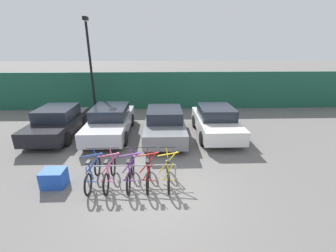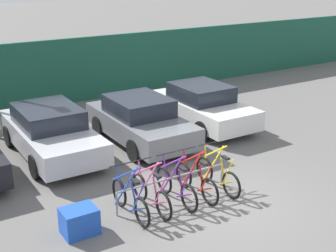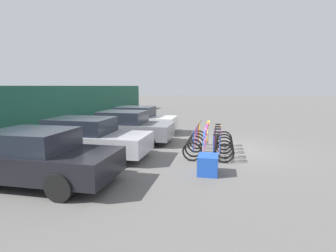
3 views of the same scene
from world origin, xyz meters
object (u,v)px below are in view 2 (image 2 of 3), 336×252
at_px(bicycle_blue, 130,200).
at_px(bicycle_yellow, 217,175).
at_px(bike_rack, 173,181).
at_px(car_white, 202,106).
at_px(bicycle_pink, 151,194).
at_px(bicycle_purple, 176,187).
at_px(car_silver, 50,131).
at_px(car_grey, 140,120).
at_px(cargo_crate, 79,221).
at_px(bicycle_red, 196,181).

relative_size(bicycle_blue, bicycle_yellow, 1.00).
relative_size(bike_rack, car_white, 0.71).
distance_m(bicycle_blue, car_white, 6.31).
bearing_deg(bicycle_pink, bicycle_purple, 1.50).
distance_m(bicycle_purple, car_silver, 4.53).
height_order(car_silver, car_white, same).
bearing_deg(bicycle_purple, car_grey, 74.10).
relative_size(bicycle_pink, car_white, 0.42).
height_order(bicycle_blue, car_silver, car_silver).
distance_m(car_silver, car_white, 5.14).
height_order(car_silver, cargo_crate, car_silver).
bearing_deg(bicycle_blue, car_white, 39.58).
relative_size(bicycle_red, bicycle_yellow, 1.00).
height_order(bicycle_purple, car_white, car_white).
height_order(bicycle_yellow, car_grey, car_grey).
bearing_deg(bicycle_blue, bicycle_yellow, -0.44).
xyz_separation_m(bicycle_pink, cargo_crate, (-1.72, -0.07, -0.10)).
distance_m(bicycle_purple, bicycle_red, 0.56).
distance_m(bicycle_pink, car_grey, 4.19).
height_order(bike_rack, bicycle_purple, bicycle_purple).
bearing_deg(car_silver, car_grey, -10.47).
bearing_deg(car_white, bike_rack, -133.04).
bearing_deg(cargo_crate, bicycle_yellow, 1.16).
xyz_separation_m(bicycle_blue, bicycle_purple, (1.18, 0.00, 0.00)).
relative_size(bike_rack, cargo_crate, 4.15).
distance_m(bicycle_red, bicycle_yellow, 0.62).
bearing_deg(car_white, bicycle_pink, -136.72).
bearing_deg(bike_rack, bicycle_pink, -167.26).
height_order(bike_rack, cargo_crate, bike_rack).
xyz_separation_m(bicycle_red, car_silver, (-2.05, 4.26, 0.31)).
distance_m(bike_rack, car_grey, 3.81).
bearing_deg(bicycle_yellow, bicycle_pink, -177.16).
relative_size(car_white, cargo_crate, 5.83).
bearing_deg(bicycle_purple, bicycle_pink, -179.05).
bearing_deg(car_grey, bicycle_red, -98.79).
bearing_deg(bicycle_red, bicycle_pink, 179.52).
bearing_deg(bicycle_blue, bicycle_purple, -0.44).
bearing_deg(car_grey, car_white, 6.26).
xyz_separation_m(bicycle_blue, car_grey, (2.32, 3.78, 0.31)).
bearing_deg(bicycle_pink, car_silver, 102.53).
relative_size(bicycle_pink, car_grey, 0.41).
bearing_deg(bicycle_yellow, bicycle_red, -177.16).
height_order(bicycle_pink, cargo_crate, bicycle_pink).
xyz_separation_m(bicycle_blue, car_white, (4.82, 4.05, 0.31)).
distance_m(bicycle_blue, car_silver, 4.29).
xyz_separation_m(bicycle_purple, car_white, (3.65, 4.05, 0.31)).
xyz_separation_m(bicycle_pink, car_grey, (1.80, 3.78, 0.31)).
relative_size(bike_rack, bicycle_purple, 1.70).
relative_size(bicycle_yellow, car_grey, 0.41).
height_order(bicycle_pink, car_grey, car_grey).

